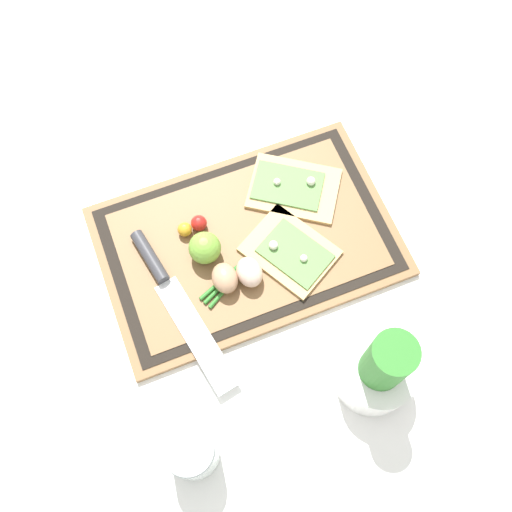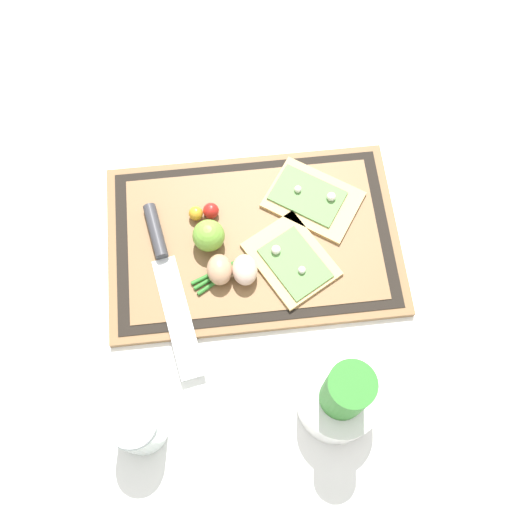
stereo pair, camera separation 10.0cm
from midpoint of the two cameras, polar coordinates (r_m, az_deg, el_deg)
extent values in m
plane|color=white|center=(1.05, -3.54, 0.92)|extent=(6.00, 6.00, 0.00)
cube|color=brown|center=(1.04, -3.56, 1.06)|extent=(0.50, 0.33, 0.01)
cube|color=black|center=(1.03, -3.58, 1.21)|extent=(0.47, 0.30, 0.00)
cube|color=brown|center=(1.03, -3.58, 1.25)|extent=(0.43, 0.27, 0.00)
cube|color=tan|center=(1.07, 0.97, 6.15)|extent=(0.19, 0.18, 0.01)
cube|color=#568942|center=(1.07, 0.36, 6.41)|extent=(0.14, 0.13, 0.00)
sphere|color=silver|center=(1.06, 2.59, 6.82)|extent=(0.02, 0.02, 0.02)
sphere|color=silver|center=(1.06, -0.67, 6.77)|extent=(0.01, 0.01, 0.01)
cube|color=tan|center=(1.02, 0.46, 0.15)|extent=(0.17, 0.18, 0.01)
cube|color=#568942|center=(1.01, 0.94, -0.09)|extent=(0.12, 0.14, 0.00)
sphere|color=silver|center=(1.01, -1.15, 0.69)|extent=(0.02, 0.02, 0.02)
sphere|color=silver|center=(1.00, 1.75, -0.57)|extent=(0.01, 0.01, 0.01)
cube|color=silver|center=(0.99, -8.63, -7.76)|extent=(0.08, 0.21, 0.00)
cylinder|color=#38383D|center=(1.03, -12.82, -0.41)|extent=(0.04, 0.10, 0.02)
ellipsoid|color=tan|center=(0.99, -5.88, -2.48)|extent=(0.04, 0.05, 0.04)
ellipsoid|color=beige|center=(0.99, -3.52, -1.91)|extent=(0.04, 0.05, 0.04)
sphere|color=#70A838|center=(1.01, -7.81, 0.60)|extent=(0.05, 0.05, 0.05)
sphere|color=red|center=(1.04, -8.20, 2.78)|extent=(0.03, 0.03, 0.03)
sphere|color=gold|center=(1.04, -9.54, 2.17)|extent=(0.02, 0.02, 0.02)
cylinder|color=#2D7528|center=(1.02, -2.12, 0.72)|extent=(0.27, 0.11, 0.01)
cylinder|color=#2D7528|center=(1.02, -2.12, 0.72)|extent=(0.26, 0.13, 0.01)
cylinder|color=#2D7528|center=(1.02, -2.12, 0.72)|extent=(0.25, 0.15, 0.01)
cylinder|color=white|center=(0.95, 8.28, -11.49)|extent=(0.12, 0.12, 0.08)
cylinder|color=#2D7528|center=(0.87, 8.97, -10.55)|extent=(0.07, 0.07, 0.16)
cylinder|color=silver|center=(0.93, -9.35, -18.37)|extent=(0.08, 0.08, 0.10)
cylinder|color=#B73323|center=(0.96, -9.06, -18.49)|extent=(0.07, 0.07, 0.03)
cylinder|color=silver|center=(0.87, -9.92, -18.13)|extent=(0.07, 0.07, 0.01)
camera|label=1|loc=(0.05, -92.88, -7.12)|focal=42.00mm
camera|label=2|loc=(0.05, 87.12, 7.12)|focal=42.00mm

